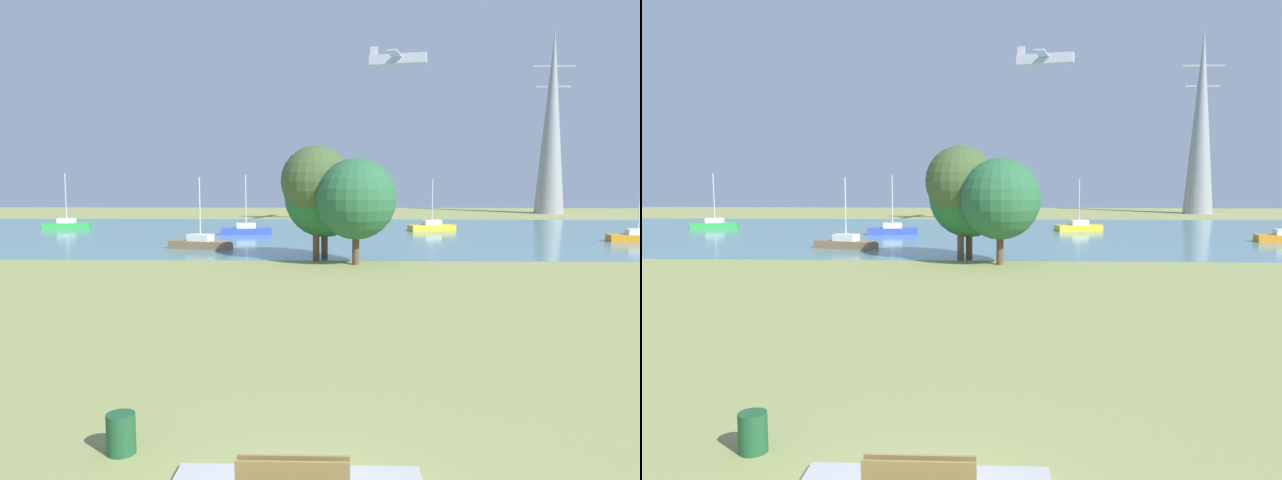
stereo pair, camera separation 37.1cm
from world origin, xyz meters
The scene contains 13 objects.
ground_plane centered at (0.00, 22.00, 0.00)m, with size 160.00×160.00×0.00m, color #8C9351.
litter_bin centered at (-3.53, 2.17, 0.40)m, with size 0.56×0.56×0.80m, color #1E512D.
water_surface centered at (0.00, 50.00, 0.01)m, with size 140.00×40.00×0.02m, color slate.
sailboat_yellow centered at (10.34, 53.14, 0.44)m, with size 5.03×2.82×5.29m.
sailboat_green centered at (-28.43, 54.64, 0.45)m, with size 5.01×2.50×5.90m.
sailboat_orange centered at (26.16, 42.72, 0.45)m, with size 4.91×1.90×6.26m.
sailboat_blue centered at (-8.13, 48.34, 0.45)m, with size 4.98×2.29×5.71m.
sailboat_brown centered at (-9.84, 36.57, 0.45)m, with size 5.03×2.84×5.45m.
tree_mid_shore centered at (-0.73, 30.07, 5.16)m, with size 4.60×4.60×7.49m.
tree_east_near centered at (-0.21, 30.97, 4.15)m, with size 5.36×5.36×6.84m.
tree_west_far centered at (1.80, 28.40, 4.09)m, with size 5.05×5.05×6.63m.
electricity_pylon centered at (33.09, 84.82, 13.86)m, with size 6.40×4.40×27.69m.
light_aircraft centered at (7.32, 60.76, 18.78)m, with size 6.47×8.41×2.10m.
Camera 1 is at (0.70, -9.06, 5.37)m, focal length 33.89 mm.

